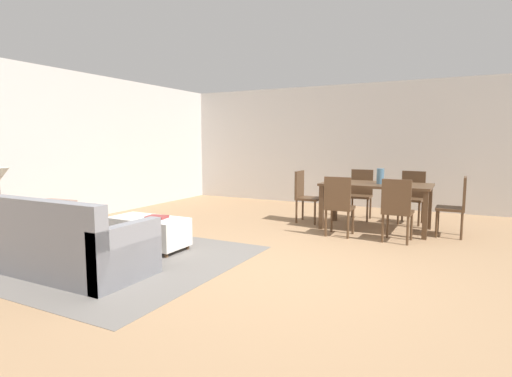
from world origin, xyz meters
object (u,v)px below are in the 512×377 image
object	(u,v)px
side_table	(1,220)
vase_centerpiece	(380,176)
ottoman_table	(148,231)
couch	(64,246)
dining_table	(376,189)
book_on_ottoman	(157,217)
dining_chair_near_left	(339,203)
dining_chair_head_east	(457,203)
dining_chair_head_west	(304,193)
dining_chair_far_left	(361,191)
dining_chair_far_right	(412,194)
dining_chair_near_right	(397,207)

from	to	relation	value
side_table	vase_centerpiece	xyz separation A→B (m)	(3.92, 3.76, 0.42)
ottoman_table	vase_centerpiece	distance (m)	3.72
couch	dining_table	bearing A→B (deg)	56.07
couch	book_on_ottoman	size ratio (longest dim) A/B	7.32
ottoman_table	dining_chair_near_left	size ratio (longest dim) A/B	1.15
dining_chair_head_east	vase_centerpiece	world-z (taller)	vase_centerpiece
side_table	dining_chair_head_west	world-z (taller)	dining_chair_head_west
dining_chair_far_left	book_on_ottoman	size ratio (longest dim) A/B	3.54
ottoman_table	side_table	size ratio (longest dim) A/B	1.78
couch	dining_chair_head_east	distance (m)	5.41
couch	dining_chair_far_right	size ratio (longest dim) A/B	2.07
dining_table	dining_chair_head_east	distance (m)	1.21
ottoman_table	dining_chair_head_east	xyz separation A→B (m)	(3.66, 2.67, 0.28)
side_table	dining_chair_head_west	bearing A→B (deg)	55.90
couch	book_on_ottoman	world-z (taller)	couch
dining_chair_near_left	couch	bearing A→B (deg)	-125.65
dining_table	book_on_ottoman	size ratio (longest dim) A/B	6.58
dining_chair_near_left	dining_chair_far_left	xyz separation A→B (m)	(-0.03, 1.60, 0.00)
dining_chair_far_right	book_on_ottoman	xyz separation A→B (m)	(-2.79, -3.49, -0.07)
dining_chair_far_right	book_on_ottoman	world-z (taller)	dining_chair_far_right
dining_chair_far_left	vase_centerpiece	xyz separation A→B (m)	(0.50, -0.84, 0.36)
ottoman_table	dining_chair_head_west	xyz separation A→B (m)	(1.20, 2.72, 0.28)
couch	dining_table	distance (m)	4.67
couch	dining_chair_near_left	bearing A→B (deg)	54.35
ottoman_table	dining_chair_far_left	distance (m)	4.05
ottoman_table	side_table	distance (m)	1.79
dining_chair_head_east	book_on_ottoman	distance (m)	4.41
dining_chair_near_left	ottoman_table	bearing A→B (deg)	-137.45
couch	book_on_ottoman	bearing A→B (deg)	77.08
side_table	vase_centerpiece	size ratio (longest dim) A/B	2.39
dining_chair_far_left	dining_chair_head_west	xyz separation A→B (m)	(-0.83, -0.77, 0.00)
ottoman_table	dining_chair_head_east	size ratio (longest dim) A/B	1.15
side_table	dining_chair_near_left	bearing A→B (deg)	41.03
side_table	dining_chair_head_west	xyz separation A→B (m)	(2.59, 3.83, 0.05)
dining_chair_near_left	vase_centerpiece	bearing A→B (deg)	58.32
couch	ottoman_table	size ratio (longest dim) A/B	1.79
side_table	dining_chair_near_right	world-z (taller)	dining_chair_near_right
dining_chair_near_right	couch	bearing A→B (deg)	-134.74
dining_chair_far_left	vase_centerpiece	bearing A→B (deg)	-59.52
couch	dining_chair_head_west	xyz separation A→B (m)	(1.34, 3.90, 0.23)
dining_chair_near_left	dining_chair_far_right	world-z (taller)	same
couch	side_table	world-z (taller)	couch
dining_chair_near_right	dining_chair_head_west	bearing A→B (deg)	154.37
dining_chair_near_right	dining_chair_head_west	distance (m)	1.89
couch	dining_chair_near_right	size ratio (longest dim) A/B	2.07
couch	vase_centerpiece	distance (m)	4.70
dining_chair_far_left	dining_chair_far_right	world-z (taller)	same
side_table	dining_chair_near_left	size ratio (longest dim) A/B	0.65
dining_chair_far_left	dining_chair_far_right	bearing A→B (deg)	1.26
dining_chair_near_left	vase_centerpiece	xyz separation A→B (m)	(0.46, 0.75, 0.36)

